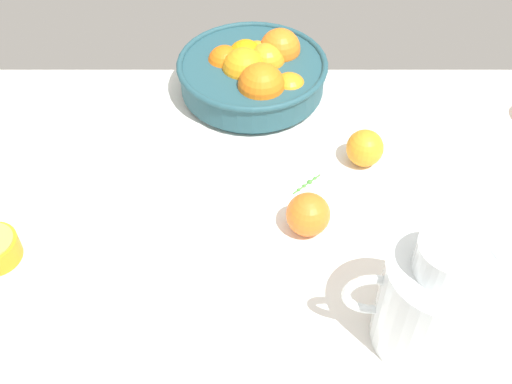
{
  "coord_description": "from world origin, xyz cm",
  "views": [
    {
      "loc": [
        -3.32,
        -63.65,
        74.54
      ],
      "look_at": [
        -3.51,
        1.42,
        5.81
      ],
      "focal_mm": 42.96,
      "sensor_mm": 36.0,
      "label": 1
    }
  ],
  "objects_px": {
    "fruit_bowl": "(256,73)",
    "loose_orange_2": "(366,148)",
    "juice_pitcher": "(432,305)",
    "loose_orange_1": "(309,215)"
  },
  "relations": [
    {
      "from": "loose_orange_1",
      "to": "loose_orange_2",
      "type": "relative_size",
      "value": 1.07
    },
    {
      "from": "fruit_bowl",
      "to": "juice_pitcher",
      "type": "distance_m",
      "value": 0.59
    },
    {
      "from": "juice_pitcher",
      "to": "loose_orange_2",
      "type": "xyz_separation_m",
      "value": [
        -0.04,
        0.34,
        -0.04
      ]
    },
    {
      "from": "fruit_bowl",
      "to": "loose_orange_1",
      "type": "bearing_deg",
      "value": -76.69
    },
    {
      "from": "fruit_bowl",
      "to": "juice_pitcher",
      "type": "xyz_separation_m",
      "value": [
        0.23,
        -0.54,
        0.03
      ]
    },
    {
      "from": "fruit_bowl",
      "to": "loose_orange_2",
      "type": "distance_m",
      "value": 0.28
    },
    {
      "from": "fruit_bowl",
      "to": "loose_orange_1",
      "type": "xyz_separation_m",
      "value": [
        0.08,
        -0.35,
        -0.01
      ]
    },
    {
      "from": "fruit_bowl",
      "to": "loose_orange_2",
      "type": "height_order",
      "value": "fruit_bowl"
    },
    {
      "from": "juice_pitcher",
      "to": "loose_orange_2",
      "type": "bearing_deg",
      "value": 96.14
    },
    {
      "from": "juice_pitcher",
      "to": "loose_orange_2",
      "type": "relative_size",
      "value": 3.14
    }
  ]
}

